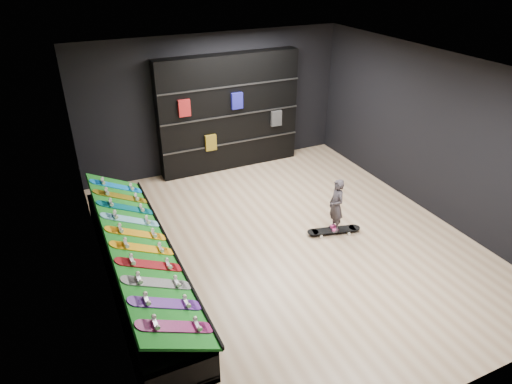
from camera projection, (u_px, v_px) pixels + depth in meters
name	position (u px, v px, depth m)	size (l,w,h in m)	color
floor	(287.00, 241.00, 7.98)	(6.00, 7.00, 0.01)	tan
ceiling	(293.00, 69.00, 6.56)	(6.00, 7.00, 0.01)	white
wall_back	(214.00, 103.00, 10.06)	(6.00, 0.02, 3.00)	black
wall_front	(461.00, 299.00, 4.48)	(6.00, 0.02, 3.00)	black
wall_left	(95.00, 203.00, 6.16)	(0.02, 7.00, 3.00)	black
wall_right	(433.00, 135.00, 8.38)	(0.02, 7.00, 3.00)	black
display_rack	(139.00, 268.00, 6.92)	(0.90, 4.50, 0.50)	black
turf_ramp	(139.00, 242.00, 6.72)	(1.00, 4.50, 0.04)	#0F6014
back_shelving	(229.00, 113.00, 10.12)	(3.22, 0.38, 2.58)	black
floor_skateboard	(334.00, 232.00, 8.18)	(0.98, 0.22, 0.09)	black
child	(335.00, 215.00, 8.02)	(0.22, 0.16, 0.59)	black
display_board_0	(176.00, 327.00, 5.20)	(0.98, 0.22, 0.09)	#E5198C
display_board_1	(166.00, 303.00, 5.53)	(0.98, 0.22, 0.09)	purple
display_board_2	(157.00, 283.00, 5.87)	(0.98, 0.22, 0.09)	black
display_board_3	(150.00, 265.00, 6.21)	(0.98, 0.22, 0.09)	red
display_board_4	(143.00, 248.00, 6.54)	(0.98, 0.22, 0.09)	yellow
display_board_5	(136.00, 233.00, 6.88)	(0.98, 0.22, 0.09)	orange
display_board_6	(131.00, 220.00, 7.22)	(0.98, 0.22, 0.09)	#0CB2E5
display_board_7	(126.00, 208.00, 7.55)	(0.98, 0.22, 0.09)	#0C8C99
display_board_8	(121.00, 196.00, 7.89)	(0.98, 0.22, 0.09)	yellow
display_board_9	(117.00, 186.00, 8.23)	(0.98, 0.22, 0.09)	blue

